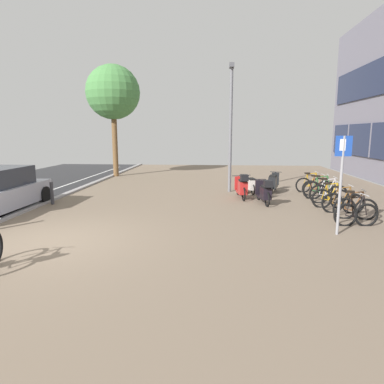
{
  "coord_description": "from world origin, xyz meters",
  "views": [
    {
      "loc": [
        3.94,
        -7.45,
        2.56
      ],
      "look_at": [
        3.27,
        1.38,
        1.01
      ],
      "focal_mm": 31.63,
      "sensor_mm": 36.0,
      "label": 1
    }
  ],
  "objects_px": {
    "scooter_near": "(250,185)",
    "street_tree": "(113,93)",
    "bicycle_rack_00": "(356,214)",
    "scooter_far": "(264,192)",
    "lamp_post": "(231,122)",
    "bicycle_rack_05": "(321,190)",
    "bicycle_rack_02": "(343,203)",
    "bicycle_rack_04": "(328,194)",
    "bollard_far": "(52,193)",
    "scooter_extra": "(242,187)",
    "bicycle_rack_01": "(355,208)",
    "bicycle_rack_06": "(317,188)",
    "bicycle_rack_07": "(311,185)",
    "parking_sign": "(341,175)",
    "scooter_mid": "(273,183)",
    "bicycle_rack_03": "(331,198)"
  },
  "relations": [
    {
      "from": "scooter_near",
      "to": "street_tree",
      "type": "height_order",
      "value": "street_tree"
    },
    {
      "from": "bicycle_rack_00",
      "to": "street_tree",
      "type": "relative_size",
      "value": 0.19
    },
    {
      "from": "scooter_far",
      "to": "lamp_post",
      "type": "height_order",
      "value": "lamp_post"
    },
    {
      "from": "bicycle_rack_05",
      "to": "bicycle_rack_00",
      "type": "bearing_deg",
      "value": -92.83
    },
    {
      "from": "bicycle_rack_02",
      "to": "scooter_far",
      "type": "xyz_separation_m",
      "value": [
        -2.34,
        1.24,
        0.1
      ]
    },
    {
      "from": "bicycle_rack_00",
      "to": "bicycle_rack_04",
      "type": "height_order",
      "value": "bicycle_rack_04"
    },
    {
      "from": "lamp_post",
      "to": "bollard_far",
      "type": "height_order",
      "value": "lamp_post"
    },
    {
      "from": "scooter_extra",
      "to": "bicycle_rack_01",
      "type": "bearing_deg",
      "value": -43.27
    },
    {
      "from": "bicycle_rack_06",
      "to": "bollard_far",
      "type": "xyz_separation_m",
      "value": [
        -10.13,
        -2.51,
        0.08
      ]
    },
    {
      "from": "scooter_far",
      "to": "lamp_post",
      "type": "xyz_separation_m",
      "value": [
        -1.18,
        2.57,
        2.59
      ]
    },
    {
      "from": "bicycle_rack_01",
      "to": "scooter_extra",
      "type": "relative_size",
      "value": 0.69
    },
    {
      "from": "scooter_near",
      "to": "street_tree",
      "type": "xyz_separation_m",
      "value": [
        -7.51,
        5.27,
        4.5
      ]
    },
    {
      "from": "bicycle_rack_07",
      "to": "parking_sign",
      "type": "relative_size",
      "value": 0.53
    },
    {
      "from": "scooter_far",
      "to": "street_tree",
      "type": "xyz_separation_m",
      "value": [
        -7.82,
        7.58,
        4.42
      ]
    },
    {
      "from": "bicycle_rack_06",
      "to": "scooter_far",
      "type": "bearing_deg",
      "value": -142.24
    },
    {
      "from": "scooter_near",
      "to": "scooter_mid",
      "type": "distance_m",
      "value": 1.03
    },
    {
      "from": "bicycle_rack_06",
      "to": "scooter_near",
      "type": "xyz_separation_m",
      "value": [
        -2.74,
        0.43,
        0.04
      ]
    },
    {
      "from": "bicycle_rack_03",
      "to": "bicycle_rack_04",
      "type": "xyz_separation_m",
      "value": [
        0.16,
        0.78,
        0.02
      ]
    },
    {
      "from": "bicycle_rack_02",
      "to": "bollard_far",
      "type": "distance_m",
      "value": 10.06
    },
    {
      "from": "bicycle_rack_00",
      "to": "scooter_near",
      "type": "bearing_deg",
      "value": 115.71
    },
    {
      "from": "scooter_extra",
      "to": "lamp_post",
      "type": "distance_m",
      "value": 3.05
    },
    {
      "from": "bicycle_rack_04",
      "to": "bicycle_rack_03",
      "type": "bearing_deg",
      "value": -101.45
    },
    {
      "from": "bicycle_rack_02",
      "to": "bollard_far",
      "type": "bearing_deg",
      "value": 176.53
    },
    {
      "from": "scooter_extra",
      "to": "street_tree",
      "type": "distance_m",
      "value": 10.63
    },
    {
      "from": "bicycle_rack_07",
      "to": "scooter_near",
      "type": "relative_size",
      "value": 0.77
    },
    {
      "from": "bicycle_rack_01",
      "to": "parking_sign",
      "type": "xyz_separation_m",
      "value": [
        -1.06,
        -1.66,
        1.21
      ]
    },
    {
      "from": "bicycle_rack_06",
      "to": "bicycle_rack_05",
      "type": "bearing_deg",
      "value": -96.03
    },
    {
      "from": "bicycle_rack_00",
      "to": "scooter_mid",
      "type": "relative_size",
      "value": 0.68
    },
    {
      "from": "bicycle_rack_03",
      "to": "scooter_far",
      "type": "xyz_separation_m",
      "value": [
        -2.22,
        0.46,
        0.1
      ]
    },
    {
      "from": "scooter_near",
      "to": "scooter_extra",
      "type": "distance_m",
      "value": 1.42
    },
    {
      "from": "bicycle_rack_00",
      "to": "scooter_extra",
      "type": "bearing_deg",
      "value": 127.57
    },
    {
      "from": "scooter_near",
      "to": "scooter_extra",
      "type": "bearing_deg",
      "value": -107.98
    },
    {
      "from": "bicycle_rack_07",
      "to": "lamp_post",
      "type": "xyz_separation_m",
      "value": [
        -3.54,
        -0.09,
        2.7
      ]
    },
    {
      "from": "scooter_far",
      "to": "lamp_post",
      "type": "bearing_deg",
      "value": 114.56
    },
    {
      "from": "bicycle_rack_04",
      "to": "scooter_extra",
      "type": "height_order",
      "value": "scooter_extra"
    },
    {
      "from": "bicycle_rack_04",
      "to": "scooter_extra",
      "type": "xyz_separation_m",
      "value": [
        -3.12,
        0.65,
        0.11
      ]
    },
    {
      "from": "bicycle_rack_04",
      "to": "lamp_post",
      "type": "relative_size",
      "value": 0.26
    },
    {
      "from": "bicycle_rack_03",
      "to": "parking_sign",
      "type": "relative_size",
      "value": 0.52
    },
    {
      "from": "bicycle_rack_02",
      "to": "bicycle_rack_04",
      "type": "height_order",
      "value": "bicycle_rack_04"
    },
    {
      "from": "bicycle_rack_02",
      "to": "bicycle_rack_07",
      "type": "height_order",
      "value": "bicycle_rack_02"
    },
    {
      "from": "bicycle_rack_06",
      "to": "scooter_extra",
      "type": "relative_size",
      "value": 0.69
    },
    {
      "from": "bicycle_rack_00",
      "to": "bicycle_rack_05",
      "type": "relative_size",
      "value": 0.9
    },
    {
      "from": "bicycle_rack_06",
      "to": "scooter_near",
      "type": "height_order",
      "value": "bicycle_rack_06"
    },
    {
      "from": "bicycle_rack_02",
      "to": "parking_sign",
      "type": "relative_size",
      "value": 0.53
    },
    {
      "from": "bicycle_rack_04",
      "to": "parking_sign",
      "type": "relative_size",
      "value": 0.56
    },
    {
      "from": "scooter_near",
      "to": "parking_sign",
      "type": "distance_m",
      "value": 6.33
    },
    {
      "from": "bicycle_rack_00",
      "to": "street_tree",
      "type": "height_order",
      "value": "street_tree"
    },
    {
      "from": "scooter_far",
      "to": "parking_sign",
      "type": "bearing_deg",
      "value": -69.64
    },
    {
      "from": "bicycle_rack_01",
      "to": "bicycle_rack_03",
      "type": "height_order",
      "value": "bicycle_rack_03"
    },
    {
      "from": "bicycle_rack_03",
      "to": "bollard_far",
      "type": "distance_m",
      "value": 9.91
    }
  ]
}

